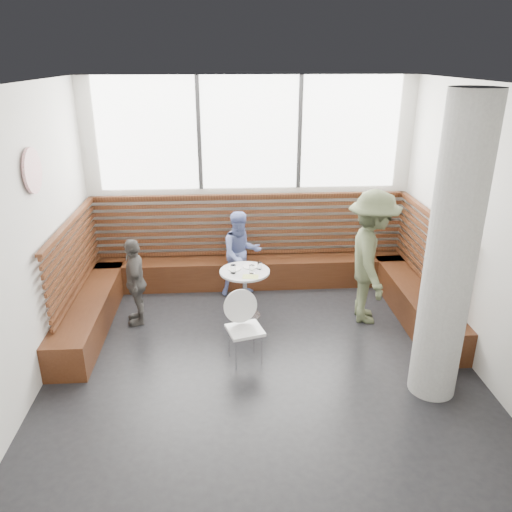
{
  "coord_description": "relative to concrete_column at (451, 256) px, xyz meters",
  "views": [
    {
      "loc": [
        -0.39,
        -5.08,
        3.46
      ],
      "look_at": [
        0.0,
        1.0,
        1.0
      ],
      "focal_mm": 35.0,
      "sensor_mm": 36.0,
      "label": 1
    }
  ],
  "objects": [
    {
      "name": "room",
      "position": [
        -1.85,
        0.6,
        0.0
      ],
      "size": [
        5.0,
        5.0,
        3.2
      ],
      "color": "silver",
      "rests_on": "ground"
    },
    {
      "name": "menu_card",
      "position": [
        -1.93,
        1.58,
        -0.89
      ],
      "size": [
        0.23,
        0.18,
        0.0
      ],
      "primitive_type": "cube",
      "rotation": [
        0.0,
        0.0,
        -0.15
      ],
      "color": "#A5C64C",
      "rests_on": "cafe_table"
    },
    {
      "name": "glass_mid",
      "position": [
        -1.9,
        1.7,
        -0.83
      ],
      "size": [
        0.07,
        0.07,
        0.12
      ],
      "primitive_type": "cylinder",
      "color": "white",
      "rests_on": "cafe_table"
    },
    {
      "name": "concrete_column",
      "position": [
        0.0,
        0.0,
        0.0
      ],
      "size": [
        0.5,
        0.5,
        3.2
      ],
      "primitive_type": "cylinder",
      "color": "gray",
      "rests_on": "ground"
    },
    {
      "name": "cafe_table",
      "position": [
        -1.99,
        1.79,
        -1.09
      ],
      "size": [
        0.69,
        0.69,
        0.71
      ],
      "color": "silver",
      "rests_on": "ground"
    },
    {
      "name": "wall_art",
      "position": [
        -4.31,
        1.0,
        0.7
      ],
      "size": [
        0.03,
        0.5,
        0.5
      ],
      "primitive_type": "cylinder",
      "rotation": [
        0.0,
        1.57,
        0.0
      ],
      "color": "white",
      "rests_on": "room"
    },
    {
      "name": "cafe_chair",
      "position": [
        -2.04,
        0.75,
        -1.09
      ],
      "size": [
        0.42,
        0.41,
        0.87
      ],
      "rotation": [
        0.0,
        0.0,
        0.27
      ],
      "color": "white",
      "rests_on": "ground"
    },
    {
      "name": "child_back",
      "position": [
        -2.01,
        2.55,
        -0.94
      ],
      "size": [
        0.75,
        0.66,
        1.32
      ],
      "primitive_type": "imported",
      "rotation": [
        0.0,
        0.0,
        0.28
      ],
      "color": "#6C7ABB",
      "rests_on": "ground"
    },
    {
      "name": "adult_man",
      "position": [
        -0.29,
        1.63,
        -0.67
      ],
      "size": [
        0.84,
        1.28,
        1.85
      ],
      "primitive_type": "imported",
      "rotation": [
        0.0,
        0.0,
        1.43
      ],
      "color": "#50593B",
      "rests_on": "ground"
    },
    {
      "name": "plate_near",
      "position": [
        -2.13,
        1.85,
        -0.88
      ],
      "size": [
        0.19,
        0.19,
        0.01
      ],
      "primitive_type": "cylinder",
      "color": "white",
      "rests_on": "cafe_table"
    },
    {
      "name": "glass_left",
      "position": [
        -2.15,
        1.72,
        -0.83
      ],
      "size": [
        0.08,
        0.08,
        0.12
      ],
      "primitive_type": "cylinder",
      "color": "white",
      "rests_on": "cafe_table"
    },
    {
      "name": "plate_far",
      "position": [
        -1.91,
        1.91,
        -0.88
      ],
      "size": [
        0.21,
        0.21,
        0.01
      ],
      "primitive_type": "cylinder",
      "color": "white",
      "rests_on": "cafe_table"
    },
    {
      "name": "glass_right",
      "position": [
        -1.79,
        1.83,
        -0.84
      ],
      "size": [
        0.06,
        0.06,
        0.1
      ],
      "primitive_type": "cylinder",
      "color": "white",
      "rests_on": "cafe_table"
    },
    {
      "name": "booth",
      "position": [
        -1.85,
        2.37,
        -1.19
      ],
      "size": [
        5.0,
        2.5,
        1.44
      ],
      "color": "#3C1E0F",
      "rests_on": "ground"
    },
    {
      "name": "child_left",
      "position": [
        -3.48,
        1.75,
        -0.99
      ],
      "size": [
        0.4,
        0.75,
        1.22
      ],
      "primitive_type": "imported",
      "rotation": [
        0.0,
        0.0,
        -1.42
      ],
      "color": "#504D49",
      "rests_on": "ground"
    }
  ]
}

